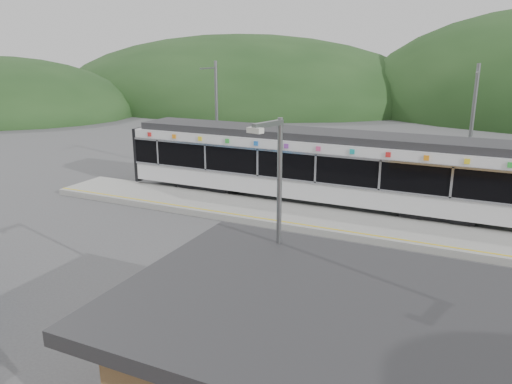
% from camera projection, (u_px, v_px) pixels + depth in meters
% --- Properties ---
extents(ground, '(120.00, 120.00, 0.00)m').
position_uv_depth(ground, '(263.00, 243.00, 20.32)').
color(ground, '#4C4C4F').
rests_on(ground, ground).
extents(hills, '(146.00, 149.00, 26.00)m').
position_uv_depth(hills, '(438.00, 225.00, 22.37)').
color(hills, '#1E3D19').
rests_on(hills, ground).
extents(platform, '(26.00, 3.20, 0.30)m').
position_uv_depth(platform, '(293.00, 216.00, 23.15)').
color(platform, '#9E9E99').
rests_on(platform, ground).
extents(yellow_line, '(26.00, 0.10, 0.01)m').
position_uv_depth(yellow_line, '(282.00, 221.00, 21.98)').
color(yellow_line, yellow).
rests_on(yellow_line, platform).
extents(train, '(20.44, 3.01, 3.74)m').
position_uv_depth(train, '(316.00, 165.00, 24.92)').
color(train, black).
rests_on(train, ground).
extents(catenary_mast_west, '(0.18, 1.80, 7.00)m').
position_uv_depth(catenary_mast_west, '(216.00, 119.00, 29.65)').
color(catenary_mast_west, slate).
rests_on(catenary_mast_west, ground).
extents(catenary_mast_east, '(0.18, 1.80, 7.00)m').
position_uv_depth(catenary_mast_east, '(471.00, 135.00, 23.89)').
color(catenary_mast_east, slate).
rests_on(catenary_mast_east, ground).
extents(station_shelter, '(9.20, 6.20, 3.00)m').
position_uv_depth(station_shelter, '(353.00, 374.00, 9.60)').
color(station_shelter, brown).
rests_on(station_shelter, ground).
extents(lamp_post, '(0.38, 1.10, 6.07)m').
position_uv_depth(lamp_post, '(277.00, 220.00, 12.00)').
color(lamp_post, slate).
rests_on(lamp_post, ground).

